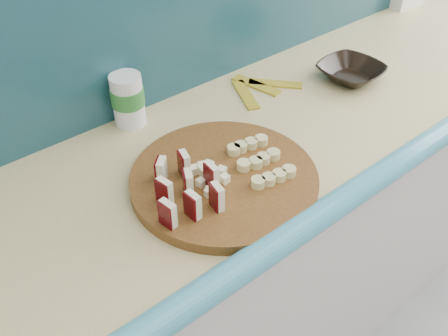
% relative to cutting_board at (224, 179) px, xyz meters
% --- Properties ---
extents(kitchen_counter, '(2.20, 0.63, 0.91)m').
position_rel_cutting_board_xyz_m(kitchen_counter, '(0.52, 0.10, -0.47)').
color(kitchen_counter, silver).
rests_on(kitchen_counter, ground).
extents(cutting_board, '(0.50, 0.50, 0.03)m').
position_rel_cutting_board_xyz_m(cutting_board, '(0.00, 0.00, 0.00)').
color(cutting_board, '#45280E').
rests_on(cutting_board, kitchen_counter).
extents(apple_wedges, '(0.16, 0.18, 0.06)m').
position_rel_cutting_board_xyz_m(apple_wedges, '(-0.11, -0.01, 0.04)').
color(apple_wedges, beige).
rests_on(apple_wedges, cutting_board).
extents(apple_chunks, '(0.06, 0.06, 0.02)m').
position_rel_cutting_board_xyz_m(apple_chunks, '(-0.03, 0.01, 0.02)').
color(apple_chunks, beige).
rests_on(apple_chunks, cutting_board).
extents(banana_slices, '(0.13, 0.17, 0.02)m').
position_rel_cutting_board_xyz_m(banana_slices, '(0.09, -0.02, 0.02)').
color(banana_slices, '#CEC57E').
rests_on(banana_slices, cutting_board).
extents(brown_bowl, '(0.19, 0.19, 0.04)m').
position_rel_cutting_board_xyz_m(brown_bowl, '(0.58, 0.12, 0.01)').
color(brown_bowl, black).
rests_on(brown_bowl, kitchen_counter).
extents(canister, '(0.08, 0.08, 0.14)m').
position_rel_cutting_board_xyz_m(canister, '(-0.03, 0.34, 0.06)').
color(canister, white).
rests_on(canister, kitchen_counter).
extents(banana_peel, '(0.22, 0.18, 0.01)m').
position_rel_cutting_board_xyz_m(banana_peel, '(0.34, 0.25, -0.01)').
color(banana_peel, gold).
rests_on(banana_peel, kitchen_counter).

